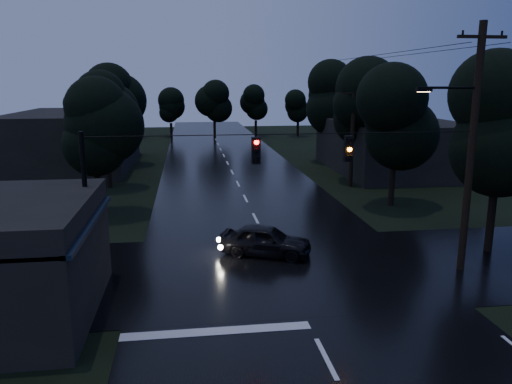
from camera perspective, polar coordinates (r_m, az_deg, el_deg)
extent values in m
cube|color=black|center=(38.42, -2.08, 0.92)|extent=(12.00, 120.00, 0.02)
cube|color=black|center=(21.26, 2.87, -8.83)|extent=(60.00, 9.00, 0.02)
cube|color=black|center=(17.38, -18.40, -3.28)|extent=(0.30, 7.00, 0.15)
cylinder|color=black|center=(15.23, -20.75, -12.53)|extent=(0.10, 0.10, 3.00)
cylinder|color=black|center=(20.72, -17.15, -5.57)|extent=(0.10, 0.10, 3.00)
cube|color=#FFB166|center=(16.19, -19.35, -7.10)|extent=(0.06, 1.60, 0.50)
cube|color=#FFB166|center=(18.71, -17.75, -4.35)|extent=(0.06, 1.20, 0.50)
cube|color=black|center=(45.42, 15.30, 5.10)|extent=(10.00, 14.00, 4.40)
cube|color=black|center=(48.83, -20.00, 5.64)|extent=(10.00, 16.00, 5.00)
cylinder|color=black|center=(21.77, 23.39, 4.28)|extent=(0.30, 0.30, 10.00)
cube|color=black|center=(21.66, 24.44, 15.86)|extent=(2.00, 0.12, 0.12)
cylinder|color=black|center=(21.05, 21.38, 11.04)|extent=(2.20, 0.10, 0.10)
cube|color=black|center=(20.54, 18.63, 11.09)|extent=(0.60, 0.25, 0.18)
cube|color=#FFB266|center=(20.54, 18.61, 10.81)|extent=(0.45, 0.18, 0.03)
cylinder|color=black|center=(37.65, 10.94, 6.24)|extent=(0.30, 0.30, 7.50)
cube|color=black|center=(37.44, 11.14, 11.03)|extent=(2.00, 0.12, 0.12)
cylinder|color=black|center=(19.42, -18.77, -2.28)|extent=(0.18, 0.18, 6.00)
cylinder|color=black|center=(18.92, 3.62, 6.62)|extent=(15.00, 0.03, 0.03)
cube|color=black|center=(18.79, 0.00, 4.77)|extent=(0.32, 0.25, 1.00)
sphere|color=#FF0C07|center=(18.65, 0.06, 4.70)|extent=(0.18, 0.18, 0.18)
cube|color=black|center=(19.60, 10.52, 4.88)|extent=(0.32, 0.25, 1.00)
sphere|color=orange|center=(19.46, 10.66, 4.82)|extent=(0.18, 0.18, 0.18)
cylinder|color=black|center=(25.43, 25.23, -3.12)|extent=(0.36, 0.36, 2.80)
sphere|color=black|center=(24.80, 25.96, 4.47)|extent=(4.48, 4.48, 4.48)
sphere|color=black|center=(24.69, 26.23, 7.22)|extent=(4.48, 4.48, 4.48)
sphere|color=black|center=(24.63, 26.50, 10.00)|extent=(4.48, 4.48, 4.48)
cylinder|color=black|center=(30.62, -17.53, -0.33)|extent=(0.36, 0.36, 2.45)
sphere|color=black|center=(30.13, -17.90, 5.19)|extent=(3.92, 3.92, 3.92)
sphere|color=black|center=(30.02, -18.04, 7.18)|extent=(3.92, 3.92, 3.92)
sphere|color=black|center=(29.95, -18.17, 9.18)|extent=(3.92, 3.92, 3.92)
cylinder|color=black|center=(38.45, -16.49, 2.41)|extent=(0.36, 0.36, 2.62)
sphere|color=black|center=(38.04, -16.79, 7.14)|extent=(4.20, 4.20, 4.20)
sphere|color=black|center=(37.96, -16.89, 8.82)|extent=(4.20, 4.20, 4.20)
sphere|color=black|center=(37.92, -17.00, 10.52)|extent=(4.20, 4.20, 4.20)
cylinder|color=black|center=(48.31, -15.48, 4.56)|extent=(0.36, 0.36, 2.80)
sphere|color=black|center=(47.98, -15.72, 8.58)|extent=(4.48, 4.48, 4.48)
sphere|color=black|center=(47.92, -15.81, 10.01)|extent=(4.48, 4.48, 4.48)
sphere|color=black|center=(47.89, -15.89, 11.44)|extent=(4.48, 4.48, 4.48)
cylinder|color=black|center=(32.72, 15.26, 0.77)|extent=(0.36, 0.36, 2.62)
sphere|color=black|center=(32.24, 15.59, 6.32)|extent=(4.20, 4.20, 4.20)
sphere|color=black|center=(32.15, 15.71, 8.31)|extent=(4.20, 4.20, 4.20)
sphere|color=black|center=(32.10, 15.83, 10.31)|extent=(4.20, 4.20, 4.20)
cylinder|color=black|center=(40.25, 11.66, 3.23)|extent=(0.36, 0.36, 2.80)
sphere|color=black|center=(39.86, 11.87, 8.06)|extent=(4.48, 4.48, 4.48)
sphere|color=black|center=(39.79, 11.95, 9.78)|extent=(4.48, 4.48, 4.48)
sphere|color=black|center=(39.75, 12.03, 11.50)|extent=(4.48, 4.48, 4.48)
cylinder|color=black|center=(49.84, 8.52, 5.21)|extent=(0.36, 0.36, 2.97)
sphere|color=black|center=(49.52, 8.66, 9.36)|extent=(4.76, 4.76, 4.76)
sphere|color=black|center=(49.47, 8.71, 10.83)|extent=(4.76, 4.76, 4.76)
sphere|color=black|center=(49.45, 8.76, 12.31)|extent=(4.76, 4.76, 4.76)
imported|color=black|center=(22.67, 1.11, -5.55)|extent=(4.45, 3.08, 1.41)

